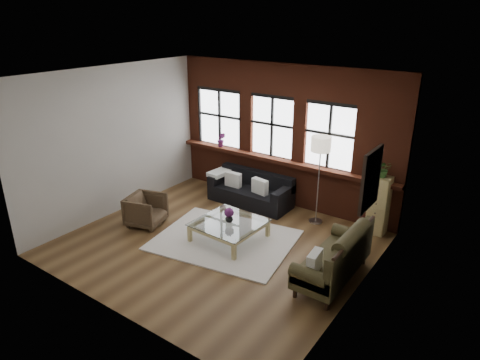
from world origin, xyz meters
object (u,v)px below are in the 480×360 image
Objects in this scene: armchair at (146,210)px; vintage_settee at (333,254)px; vase at (229,218)px; drawer_chest at (379,205)px; coffee_table at (229,231)px; floor_lamp at (319,177)px; dark_sofa at (250,190)px.

vintage_settee is at bearing -100.59° from armchair.
vase is 3.01m from drawer_chest.
drawer_chest is at bearing 41.47° from coffee_table.
floor_lamp is at bearing -69.05° from armchair.
floor_lamp is at bearing 58.12° from coffee_table.
coffee_table is (-2.20, 0.09, -0.29)m from vintage_settee.
vase is 2.06m from floor_lamp.
armchair is (-1.19, -2.14, -0.02)m from dark_sofa.
dark_sofa is 11.88× the size of vase.
vintage_settee is 1.49× the size of coffee_table.
floor_lamp is (1.05, 1.69, 0.55)m from vase.
vintage_settee is at bearing -2.28° from vase.
dark_sofa is at bearing -179.26° from floor_lamp.
coffee_table is (1.82, 0.47, -0.14)m from armchair.
floor_lamp is (2.87, 2.16, 0.69)m from armchair.
drawer_chest is at bearing -74.88° from armchair.
drawer_chest is (2.25, 1.99, 0.13)m from vase.
vase is (0.62, -1.67, 0.12)m from dark_sofa.
dark_sofa is at bearing 110.53° from coffee_table.
dark_sofa is at bearing 110.53° from vase.
dark_sofa is 1.62× the size of drawer_chest.
armchair is 0.60× the size of drawer_chest.
vase is at bearing 177.72° from vintage_settee.
vintage_settee is at bearing -2.28° from coffee_table.
dark_sofa is 3.33m from vintage_settee.
drawer_chest is 1.31m from floor_lamp.
dark_sofa is at bearing -45.20° from armchair.
armchair is 1.88m from coffee_table.
vintage_settee reaches higher than coffee_table.
dark_sofa is at bearing 148.13° from vintage_settee.
floor_lamp is (-1.20, -0.30, 0.42)m from drawer_chest.
vintage_settee reaches higher than armchair.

